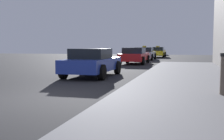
{
  "coord_description": "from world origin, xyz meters",
  "views": [
    {
      "loc": [
        3.84,
        -5.99,
        1.37
      ],
      "look_at": [
        1.77,
        1.7,
        0.68
      ],
      "focal_mm": 43.72,
      "sensor_mm": 36.0,
      "label": 1
    }
  ],
  "objects_px": {
    "car_red": "(134,56)",
    "car_black": "(159,51)",
    "car_blue": "(92,62)",
    "car_silver": "(145,53)",
    "car_yellow": "(158,52)"
  },
  "relations": [
    {
      "from": "car_red",
      "to": "car_black",
      "type": "xyz_separation_m",
      "value": [
        -0.34,
        23.53,
        0.0
      ]
    },
    {
      "from": "car_blue",
      "to": "car_black",
      "type": "xyz_separation_m",
      "value": [
        -0.1,
        32.92,
        0.0
      ]
    },
    {
      "from": "car_blue",
      "to": "car_silver",
      "type": "relative_size",
      "value": 0.91
    },
    {
      "from": "car_red",
      "to": "car_silver",
      "type": "distance_m",
      "value": 6.74
    },
    {
      "from": "car_yellow",
      "to": "car_black",
      "type": "bearing_deg",
      "value": 94.68
    },
    {
      "from": "car_red",
      "to": "car_silver",
      "type": "xyz_separation_m",
      "value": [
        -0.18,
        6.74,
        0.0
      ]
    },
    {
      "from": "car_red",
      "to": "car_yellow",
      "type": "xyz_separation_m",
      "value": [
        0.45,
        13.82,
        0.0
      ]
    },
    {
      "from": "car_blue",
      "to": "car_yellow",
      "type": "xyz_separation_m",
      "value": [
        0.69,
        23.21,
        0.0
      ]
    },
    {
      "from": "car_yellow",
      "to": "car_black",
      "type": "distance_m",
      "value": 9.74
    },
    {
      "from": "car_silver",
      "to": "car_black",
      "type": "height_order",
      "value": "same"
    },
    {
      "from": "car_red",
      "to": "car_yellow",
      "type": "distance_m",
      "value": 13.83
    },
    {
      "from": "car_red",
      "to": "car_black",
      "type": "bearing_deg",
      "value": 90.83
    },
    {
      "from": "car_silver",
      "to": "car_yellow",
      "type": "height_order",
      "value": "same"
    },
    {
      "from": "car_red",
      "to": "car_silver",
      "type": "height_order",
      "value": "car_silver"
    },
    {
      "from": "car_red",
      "to": "car_yellow",
      "type": "bearing_deg",
      "value": 88.12
    }
  ]
}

